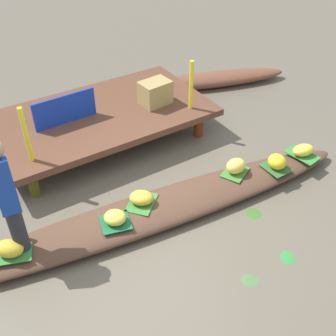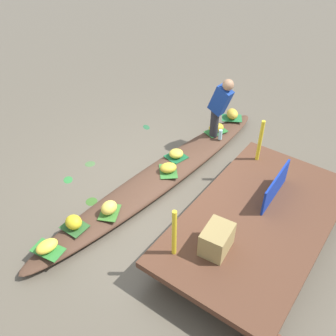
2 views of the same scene
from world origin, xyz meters
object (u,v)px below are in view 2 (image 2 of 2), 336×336
at_px(market_banner, 276,186).
at_px(produce_crate, 217,239).
at_px(banana_bunch_6, 216,128).
at_px(water_bottle, 220,135).
at_px(vendor_boat, 160,177).
at_px(vendor_person, 220,105).
at_px(banana_bunch_0, 47,246).
at_px(banana_bunch_2, 176,154).
at_px(banana_bunch_5, 74,222).
at_px(banana_bunch_3, 109,208).
at_px(banana_bunch_1, 232,114).
at_px(banana_bunch_4, 168,168).

distance_m(market_banner, produce_crate, 1.35).
distance_m(banana_bunch_6, water_bottle, 0.25).
height_order(vendor_boat, vendor_person, vendor_person).
bearing_deg(vendor_person, banana_bunch_0, -7.49).
relative_size(banana_bunch_2, banana_bunch_5, 1.01).
relative_size(vendor_boat, water_bottle, 27.04).
bearing_deg(banana_bunch_5, banana_bunch_3, 157.32).
relative_size(vendor_boat, produce_crate, 12.32).
xyz_separation_m(vendor_boat, banana_bunch_6, (-1.63, 0.14, 0.20)).
xyz_separation_m(banana_bunch_5, banana_bunch_6, (-3.35, 0.40, -0.01)).
distance_m(banana_bunch_2, banana_bunch_3, 1.71).
bearing_deg(banana_bunch_1, water_bottle, 12.52).
height_order(vendor_boat, water_bottle, water_bottle).
distance_m(banana_bunch_0, banana_bunch_4, 2.35).
bearing_deg(water_bottle, banana_bunch_3, -7.98).
relative_size(banana_bunch_3, produce_crate, 0.60).
bearing_deg(banana_bunch_4, banana_bunch_6, 178.42).
distance_m(vendor_boat, banana_bunch_5, 1.75).
bearing_deg(banana_bunch_6, produce_crate, 29.84).
height_order(banana_bunch_6, produce_crate, produce_crate).
height_order(water_bottle, produce_crate, produce_crate).
distance_m(vendor_boat, produce_crate, 2.05).
xyz_separation_m(banana_bunch_1, banana_bunch_6, (0.63, -0.01, -0.01)).
relative_size(banana_bunch_2, banana_bunch_4, 0.89).
height_order(vendor_boat, banana_bunch_1, banana_bunch_1).
distance_m(banana_bunch_6, produce_crate, 3.11).
distance_m(banana_bunch_0, banana_bunch_5, 0.51).
xyz_separation_m(vendor_boat, banana_bunch_1, (-2.26, 0.15, 0.20)).
height_order(vendor_boat, banana_bunch_2, banana_bunch_2).
xyz_separation_m(banana_bunch_6, vendor_person, (0.14, 0.10, 0.61)).
bearing_deg(banana_bunch_0, banana_bunch_1, 174.98).
bearing_deg(vendor_boat, banana_bunch_5, -2.24).
relative_size(banana_bunch_4, banana_bunch_6, 0.96).
bearing_deg(vendor_boat, banana_bunch_0, 0.12).
relative_size(vendor_boat, banana_bunch_4, 19.03).
xyz_separation_m(banana_bunch_3, banana_bunch_4, (-1.31, 0.15, -0.02)).
bearing_deg(banana_bunch_3, market_banner, 127.70).
distance_m(banana_bunch_0, market_banner, 3.31).
bearing_deg(vendor_boat, banana_bunch_6, -178.74).
distance_m(banana_bunch_5, water_bottle, 3.23).
bearing_deg(banana_bunch_3, banana_bunch_5, -22.68).
xyz_separation_m(banana_bunch_1, banana_bunch_5, (3.97, -0.41, -0.00)).
bearing_deg(banana_bunch_2, banana_bunch_4, 16.73).
bearing_deg(water_bottle, banana_bunch_6, -132.23).
bearing_deg(banana_bunch_2, vendor_boat, 2.40).
bearing_deg(vendor_person, water_bottle, 73.36).
distance_m(vendor_boat, banana_bunch_3, 1.22).
relative_size(banana_bunch_4, vendor_person, 0.23).
xyz_separation_m(banana_bunch_1, banana_bunch_4, (2.15, -0.05, -0.02)).
bearing_deg(banana_bunch_6, banana_bunch_3, -3.79).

